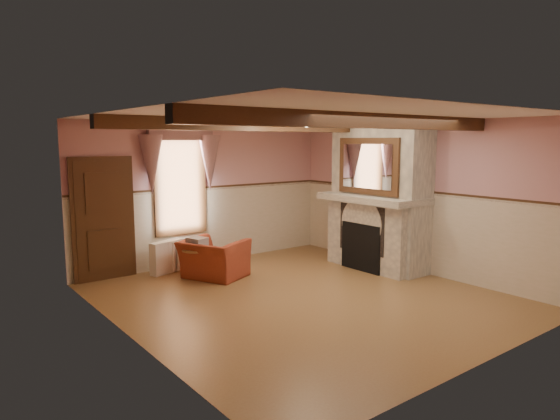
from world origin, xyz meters
TOP-DOWN VIEW (x-y plane):
  - floor at (0.00, 0.00)m, footprint 5.50×6.00m
  - ceiling at (0.00, 0.00)m, footprint 5.50×6.00m
  - wall_back at (0.00, 3.00)m, footprint 5.50×0.02m
  - wall_front at (0.00, -3.00)m, footprint 5.50×0.02m
  - wall_left at (-2.75, 0.00)m, footprint 0.02×6.00m
  - wall_right at (2.75, 0.00)m, footprint 0.02×6.00m
  - wainscot at (0.00, 0.00)m, footprint 5.50×6.00m
  - chair_rail at (0.00, 0.00)m, footprint 5.50×6.00m
  - firebox at (2.00, 0.60)m, footprint 0.20×0.95m
  - armchair at (-0.52, 1.87)m, footprint 1.28×1.34m
  - side_table at (-0.79, 2.00)m, footprint 0.55×0.55m
  - book_stack at (-0.80, 1.96)m, footprint 0.34×0.38m
  - radiator at (-1.04, 2.70)m, footprint 0.72×0.39m
  - bowl at (2.24, 0.66)m, footprint 0.38×0.38m
  - mantel_clock at (2.24, 1.17)m, footprint 0.14×0.24m
  - oil_lamp at (2.24, 0.94)m, footprint 0.11×0.11m
  - candle_red at (2.24, 0.18)m, footprint 0.06×0.06m
  - jar_yellow at (2.24, 0.04)m, footprint 0.06×0.06m
  - fireplace at (2.42, 0.60)m, footprint 0.85×2.00m
  - mantel at (2.24, 0.60)m, footprint 1.05×2.05m
  - overmantel_mirror at (2.06, 0.60)m, footprint 0.06×1.44m
  - door at (-2.10, 2.94)m, footprint 1.10×0.10m
  - window at (-0.60, 2.97)m, footprint 1.06×0.08m
  - window_drapes at (-0.60, 2.88)m, footprint 1.30×0.14m
  - ceiling_beam_front at (0.00, -1.20)m, footprint 5.50×0.18m
  - ceiling_beam_back at (0.00, 1.20)m, footprint 5.50×0.18m

SIDE VIEW (x-z plane):
  - floor at x=0.00m, z-range -0.01..0.01m
  - side_table at x=-0.79m, z-range 0.00..0.55m
  - radiator at x=-1.04m, z-range 0.00..0.60m
  - armchair at x=-0.52m, z-range 0.00..0.69m
  - firebox at x=2.00m, z-range 0.00..0.90m
  - book_stack at x=-0.80m, z-range 0.55..0.75m
  - wainscot at x=0.00m, z-range 0.00..1.50m
  - door at x=-2.10m, z-range 0.00..2.10m
  - mantel at x=2.24m, z-range 1.30..1.42m
  - wall_back at x=0.00m, z-range 0.00..2.80m
  - wall_front at x=0.00m, z-range 0.00..2.80m
  - wall_left at x=-2.75m, z-range 0.00..2.80m
  - wall_right at x=2.75m, z-range 0.00..2.80m
  - fireplace at x=2.42m, z-range 0.00..2.80m
  - bowl at x=2.24m, z-range 1.42..1.51m
  - jar_yellow at x=2.24m, z-range 1.42..1.54m
  - chair_rail at x=0.00m, z-range 1.46..1.54m
  - candle_red at x=2.24m, z-range 1.42..1.58m
  - mantel_clock at x=2.24m, z-range 1.42..1.62m
  - oil_lamp at x=2.24m, z-range 1.42..1.70m
  - window at x=-0.60m, z-range 0.64..2.66m
  - overmantel_mirror at x=2.06m, z-range 1.45..2.49m
  - window_drapes at x=-0.60m, z-range 1.55..2.95m
  - ceiling_beam_front at x=0.00m, z-range 2.60..2.80m
  - ceiling_beam_back at x=0.00m, z-range 2.60..2.80m
  - ceiling at x=0.00m, z-range 2.79..2.80m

